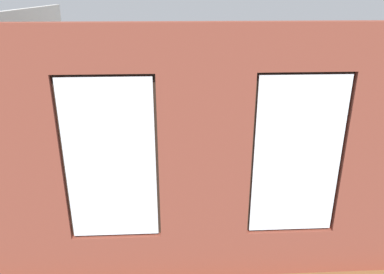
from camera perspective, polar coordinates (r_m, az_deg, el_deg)
ground_plane at (r=7.20m, az=0.02°, el=-6.35°), size 6.28×6.00×0.10m
brick_wall_with_windows at (r=4.18m, az=1.92°, el=-4.38°), size 5.68×0.30×3.03m
white_wall_right at (r=6.87m, az=-23.87°, el=4.45°), size 0.10×5.00×3.03m
couch_by_window at (r=5.32m, az=1.59°, el=-12.59°), size 2.01×0.87×0.80m
couch_left at (r=7.19m, az=17.48°, el=-4.09°), size 1.02×1.84×0.80m
coffee_table at (r=7.21m, az=-0.69°, el=-2.48°), size 1.27×0.74×0.44m
cup_ceramic at (r=7.06m, az=-3.74°, el=-2.10°), size 0.08×0.08×0.10m
candle_jar at (r=7.07m, az=0.11°, el=-1.93°), size 0.08×0.08×0.12m
table_plant_small at (r=7.27m, az=2.01°, el=-0.58°), size 0.17×0.17×0.26m
remote_gray at (r=7.26m, az=-1.97°, el=-1.71°), size 0.11×0.18×0.02m
remote_black at (r=7.18m, az=-0.69°, el=-1.97°), size 0.17×0.14×0.02m
media_console at (r=7.69m, az=-19.03°, el=-3.42°), size 1.00×0.42×0.46m
tv_flatscreen at (r=7.45m, az=-19.62°, el=1.13°), size 1.18×0.20×0.83m
papasan_chair at (r=8.78m, az=-0.91°, el=2.36°), size 1.06×1.06×0.68m
potted_plant_beside_window_right at (r=5.36m, az=-19.55°, el=-11.63°), size 0.46×0.46×0.76m
potted_plant_near_tv at (r=6.61m, az=-16.78°, el=-4.97°), size 0.38×0.38×0.74m
potted_plant_corner_far_left at (r=5.66m, az=25.41°, el=-8.15°), size 1.02×1.09×1.26m
potted_plant_between_couches at (r=5.55m, az=16.95°, el=-9.53°), size 0.51×0.51×0.87m
potted_plant_by_left_couch at (r=8.25m, az=11.79°, el=-0.52°), size 0.20×0.20×0.45m
potted_plant_foreground_right at (r=8.93m, az=-14.85°, el=3.12°), size 0.68×0.68×0.92m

